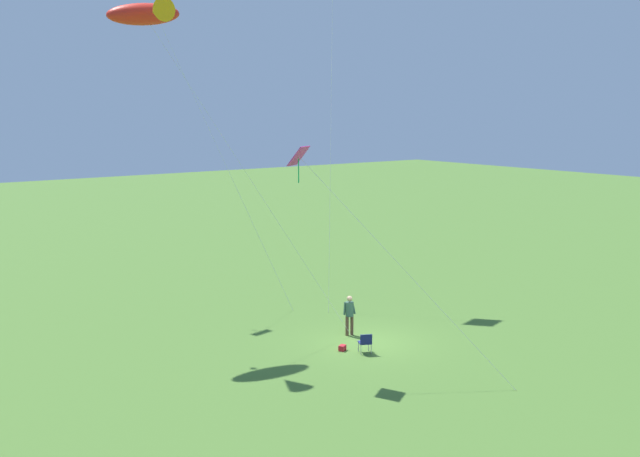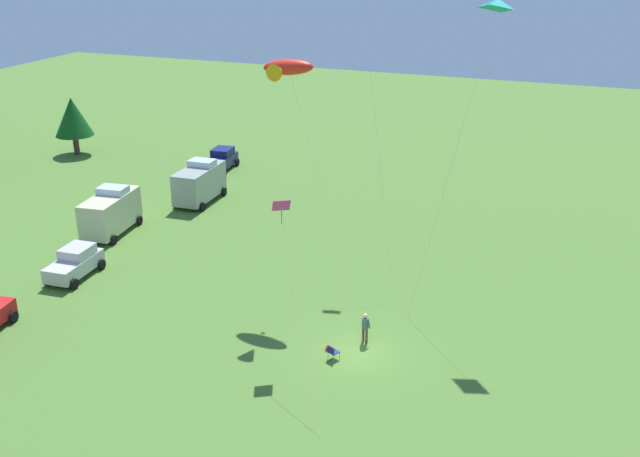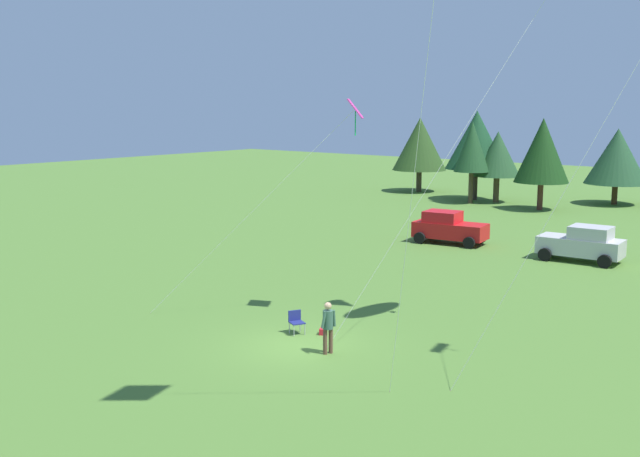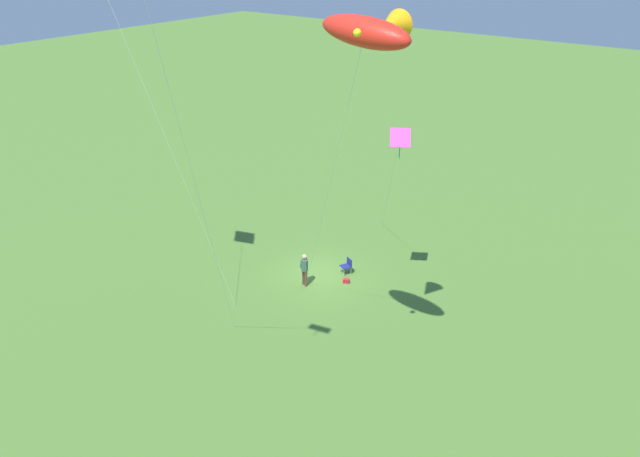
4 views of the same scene
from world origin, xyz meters
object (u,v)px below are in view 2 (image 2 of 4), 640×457
car_navy_hatch (221,159)px  person_kite_flyer (365,326)px  kite_diamond_rainbow (282,212)px  backpack_on_grass (329,348)px  kite_large_fish (286,68)px  van_camper_beige (111,212)px  kite_delta_teal (497,4)px  car_silver_compact (75,263)px  van_motorhome_grey (200,182)px  folding_chair (333,351)px

car_navy_hatch → person_kite_flyer: bearing=-143.9°
kite_diamond_rainbow → car_navy_hatch: bearing=33.9°
backpack_on_grass → kite_large_fish: (6.43, 5.03, 13.32)m
van_camper_beige → kite_delta_teal: kite_delta_teal is taller
car_silver_compact → kite_large_fish: kite_large_fish is taller
person_kite_flyer → car_silver_compact: (1.22, 19.77, -0.07)m
van_motorhome_grey → car_silver_compact: bearing=176.4°
backpack_on_grass → kite_diamond_rainbow: 7.92m
backpack_on_grass → car_navy_hatch: size_ratio=0.07×
person_kite_flyer → backpack_on_grass: (-1.44, 1.53, -0.91)m
van_motorhome_grey → car_navy_hatch: size_ratio=1.26×
car_silver_compact → van_camper_beige: 7.44m
folding_chair → backpack_on_grass: size_ratio=2.56×
folding_chair → backpack_on_grass: folding_chair is taller
car_silver_compact → kite_delta_teal: 29.71m
car_navy_hatch → backpack_on_grass: bearing=-147.5°
folding_chair → kite_large_fish: 15.85m
kite_diamond_rainbow → van_camper_beige: bearing=60.5°
folding_chair → van_motorhome_grey: bearing=70.1°
van_camper_beige → van_motorhome_grey: (8.28, -2.63, 0.00)m
folding_chair → van_motorhome_grey: van_motorhome_grey is taller
folding_chair → kite_delta_teal: kite_delta_teal is taller
kite_delta_teal → car_silver_compact: bearing=103.7°
person_kite_flyer → van_motorhome_grey: (16.56, 19.40, 0.62)m
folding_chair → kite_delta_teal: bearing=-4.6°
folding_chair → car_navy_hatch: 34.37m
folding_chair → car_silver_compact: bearing=105.2°
folding_chair → kite_diamond_rainbow: size_ratio=0.10×
van_camper_beige → backpack_on_grass: bearing=-122.1°
folding_chair → kite_large_fish: size_ratio=0.06×
van_motorhome_grey → kite_diamond_rainbow: kite_diamond_rainbow is taller
van_camper_beige → kite_delta_teal: (-1.15, -26.53, 15.41)m
van_camper_beige → van_motorhome_grey: bearing=-24.4°
person_kite_flyer → backpack_on_grass: person_kite_flyer is taller
car_navy_hatch → kite_delta_teal: bearing=-129.3°
car_silver_compact → car_navy_hatch: (23.76, 2.18, 0.00)m
backpack_on_grass → kite_diamond_rainbow: bearing=104.9°
person_kite_flyer → folding_chair: (-2.27, 1.01, -0.53)m
van_camper_beige → car_navy_hatch: (16.71, -0.08, -0.69)m
van_motorhome_grey → folding_chair: bearing=-137.8°
van_camper_beige → kite_large_fish: kite_large_fish is taller
car_silver_compact → car_navy_hatch: bearing=1.5°
person_kite_flyer → kite_large_fish: kite_large_fish is taller
person_kite_flyer → kite_diamond_rainbow: size_ratio=0.21×
person_kite_flyer → kite_delta_teal: kite_delta_teal is taller
car_silver_compact → kite_large_fish: 18.57m
car_silver_compact → car_navy_hatch: same height
person_kite_flyer → car_silver_compact: car_silver_compact is taller
person_kite_flyer → car_silver_compact: size_ratio=0.40×
van_motorhome_grey → person_kite_flyer: bearing=-132.7°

